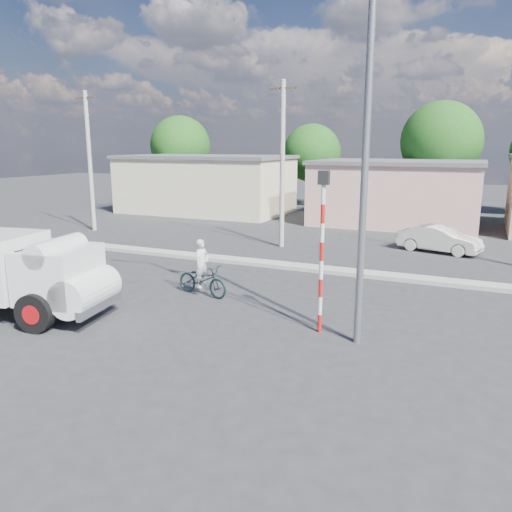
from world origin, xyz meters
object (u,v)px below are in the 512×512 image
at_px(truck, 11,271).
at_px(streetlight, 359,146).
at_px(cyclist, 202,272).
at_px(car_cream, 439,239).
at_px(traffic_pole, 322,239).
at_px(bicycle, 202,280).

distance_m(truck, streetlight, 10.53).
xyz_separation_m(cyclist, car_cream, (6.73, 10.70, -0.19)).
height_order(truck, car_cream, truck).
distance_m(truck, traffic_pole, 9.14).
xyz_separation_m(car_cream, streetlight, (-1.17, -12.66, 4.34)).
bearing_deg(cyclist, streetlight, -97.64).
relative_size(car_cream, streetlight, 0.42).
xyz_separation_m(cyclist, streetlight, (5.56, -1.95, 4.15)).
relative_size(bicycle, traffic_pole, 0.47).
height_order(cyclist, streetlight, streetlight).
height_order(bicycle, streetlight, streetlight).
bearing_deg(streetlight, traffic_pole, 162.27).
xyz_separation_m(truck, cyclist, (4.11, 4.06, -0.55)).
height_order(bicycle, traffic_pole, traffic_pole).
distance_m(car_cream, traffic_pole, 12.69).
bearing_deg(car_cream, traffic_pole, -175.39).
xyz_separation_m(truck, car_cream, (10.84, 14.77, -0.74)).
bearing_deg(truck, streetlight, 2.75).
bearing_deg(cyclist, car_cream, -20.44).
distance_m(bicycle, traffic_pole, 5.32).
bearing_deg(traffic_pole, cyclist, 160.32).
bearing_deg(traffic_pole, truck, -164.58).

